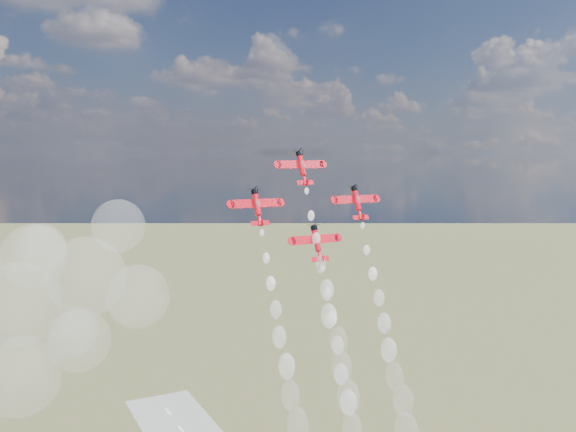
% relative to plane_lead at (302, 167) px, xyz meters
% --- Properties ---
extents(plane_lead, '(13.28, 6.27, 8.97)m').
position_rel_plane_lead_xyz_m(plane_lead, '(0.00, 0.00, 0.00)').
color(plane_lead, red).
rests_on(plane_lead, ground).
extents(plane_left, '(13.28, 6.27, 8.97)m').
position_rel_plane_lead_xyz_m(plane_left, '(-14.43, -4.00, -9.28)').
color(plane_left, red).
rests_on(plane_left, ground).
extents(plane_right, '(13.28, 6.27, 8.97)m').
position_rel_plane_lead_xyz_m(plane_right, '(14.43, -4.00, -9.28)').
color(plane_right, red).
rests_on(plane_right, ground).
extents(plane_slot, '(13.28, 6.27, 8.97)m').
position_rel_plane_lead_xyz_m(plane_slot, '(0.00, -7.99, -18.56)').
color(plane_slot, red).
rests_on(plane_slot, ground).
extents(smoke_trail_lead, '(5.30, 23.07, 50.56)m').
position_rel_plane_lead_xyz_m(smoke_trail_lead, '(0.15, -18.58, -43.50)').
color(smoke_trail_lead, white).
rests_on(smoke_trail_lead, plane_lead).
extents(smoke_trail_left, '(5.61, 23.61, 49.65)m').
position_rel_plane_lead_xyz_m(smoke_trail_left, '(-14.43, -22.83, -52.52)').
color(smoke_trail_left, white).
rests_on(smoke_trail_left, plane_left).
extents(smoke_trail_right, '(5.40, 23.41, 50.37)m').
position_rel_plane_lead_xyz_m(smoke_trail_right, '(14.43, -22.78, -52.82)').
color(smoke_trail_right, white).
rests_on(smoke_trail_right, plane_right).
extents(drifted_smoke_cloud, '(65.64, 36.47, 52.99)m').
position_rel_plane_lead_xyz_m(drifted_smoke_cloud, '(-60.62, 20.59, -34.37)').
color(drifted_smoke_cloud, white).
rests_on(drifted_smoke_cloud, ground).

